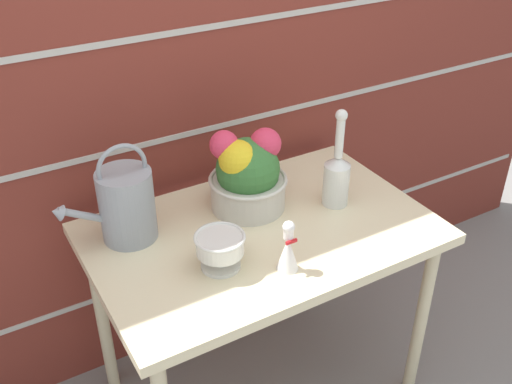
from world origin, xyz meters
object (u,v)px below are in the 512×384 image
Objects in this scene: crystal_pedestal_bowl at (220,247)px; glass_decanter at (337,175)px; watering_can at (126,204)px; flower_planter at (247,174)px; figurine_vase at (288,250)px.

glass_decanter reaches higher than crystal_pedestal_bowl.
glass_decanter is at bearing -13.85° from watering_can.
figurine_vase is at bearing -100.00° from flower_planter.
watering_can is at bearing 122.74° from crystal_pedestal_bowl.
figurine_vase is (0.16, -0.10, -0.00)m from crystal_pedestal_bowl.
figurine_vase is at bearing -48.06° from watering_can.
glass_decanter reaches higher than watering_can.
figurine_vase is at bearing -146.87° from glass_decanter.
flower_planter is at bearing -5.07° from watering_can.
watering_can reaches higher than crystal_pedestal_bowl.
flower_planter is at bearing 80.00° from figurine_vase.
figurine_vase reaches higher than crystal_pedestal_bowl.
figurine_vase is at bearing -32.41° from crystal_pedestal_bowl.
glass_decanter is (0.67, -0.17, -0.01)m from watering_can.
crystal_pedestal_bowl is 0.51m from glass_decanter.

